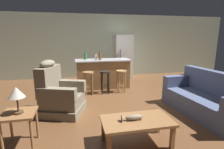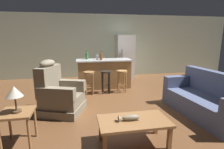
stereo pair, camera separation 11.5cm
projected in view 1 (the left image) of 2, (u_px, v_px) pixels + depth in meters
name	position (u px, v px, depth m)	size (l,w,h in m)	color
ground_plane	(111.00, 101.00, 4.67)	(12.00, 12.00, 0.00)	brown
back_wall	(96.00, 46.00, 7.38)	(12.00, 0.05, 2.60)	#9EA88E
coffee_table	(137.00, 123.00, 2.73)	(1.10, 0.60, 0.42)	olive
fish_figurine	(132.00, 118.00, 2.69)	(0.34, 0.10, 0.10)	#4C3823
couch	(206.00, 99.00, 3.84)	(0.99, 1.96, 0.94)	#4C5675
recliner_near_lamp	(59.00, 95.00, 3.88)	(1.07, 1.07, 1.20)	#756B56
end_table	(19.00, 119.00, 2.66)	(0.48, 0.48, 0.56)	olive
table_lamp	(16.00, 94.00, 2.55)	(0.24, 0.24, 0.41)	#4C3823
kitchen_island	(103.00, 73.00, 5.86)	(1.80, 0.70, 0.95)	olive
bar_stool_left	(88.00, 79.00, 5.14)	(0.32, 0.32, 0.68)	olive
bar_stool_middle	(105.00, 78.00, 5.25)	(0.32, 0.32, 0.68)	black
bar_stool_right	(121.00, 77.00, 5.35)	(0.32, 0.32, 0.68)	#A87A47
refrigerator	(123.00, 57.00, 7.13)	(0.70, 0.69, 1.76)	white
bottle_tall_green	(86.00, 56.00, 5.75)	(0.09, 0.09, 0.29)	#2D6B38
bottle_short_amber	(100.00, 57.00, 5.58)	(0.09, 0.09, 0.29)	brown
bottle_wine_dark	(96.00, 58.00, 5.63)	(0.08, 0.08, 0.20)	silver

